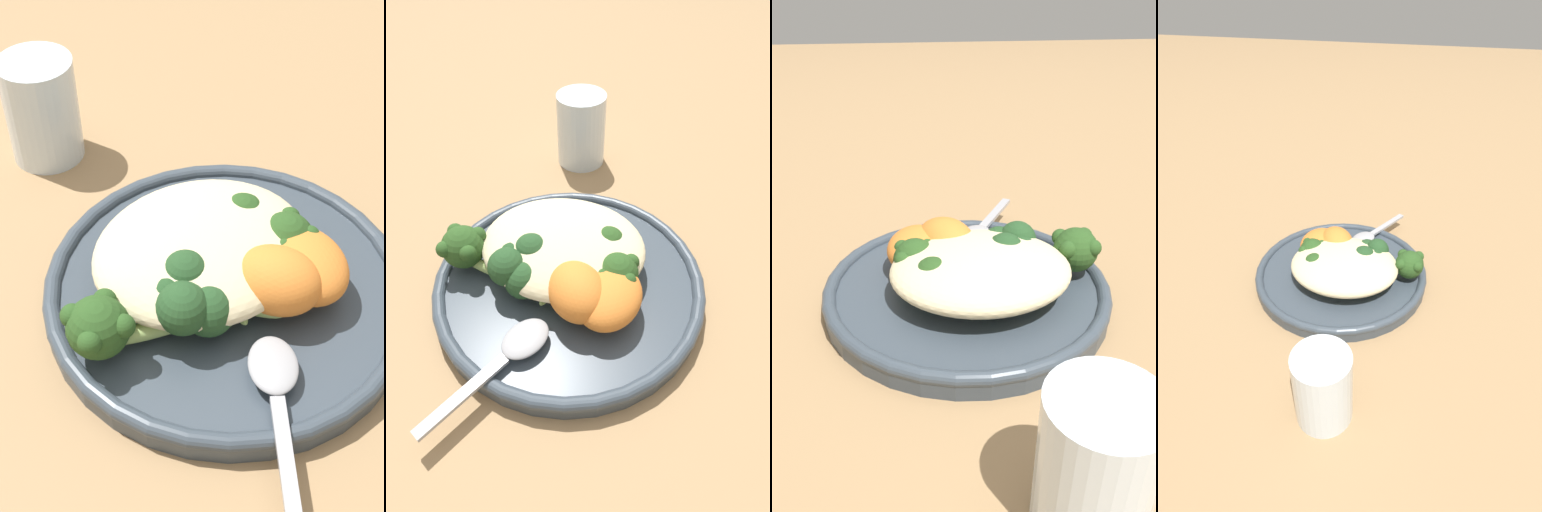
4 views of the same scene
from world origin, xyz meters
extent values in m
plane|color=#9E7A51|center=(0.00, 0.00, 0.00)|extent=(4.00, 4.00, 0.00)
cylinder|color=#38424C|center=(0.00, 0.02, 0.01)|extent=(0.25, 0.25, 0.02)
torus|color=#38424C|center=(0.00, 0.02, 0.02)|extent=(0.26, 0.26, 0.01)
ellipsoid|color=beige|center=(-0.01, 0.03, 0.04)|extent=(0.15, 0.13, 0.04)
ellipsoid|color=#9EBC66|center=(0.01, 0.00, 0.03)|extent=(0.08, 0.04, 0.02)
sphere|color=#284C1E|center=(0.04, 0.01, 0.04)|extent=(0.04, 0.04, 0.04)
sphere|color=#284C1E|center=(0.06, 0.02, 0.05)|extent=(0.01, 0.01, 0.01)
sphere|color=#284C1E|center=(0.03, 0.02, 0.05)|extent=(0.01, 0.01, 0.01)
sphere|color=#284C1E|center=(0.03, 0.00, 0.05)|extent=(0.01, 0.01, 0.01)
sphere|color=#284C1E|center=(0.06, 0.00, 0.05)|extent=(0.01, 0.01, 0.01)
ellipsoid|color=#9EBC66|center=(0.00, 0.01, 0.03)|extent=(0.07, 0.08, 0.02)
sphere|color=#284C1E|center=(0.03, 0.04, 0.04)|extent=(0.04, 0.04, 0.04)
sphere|color=#284C1E|center=(0.03, 0.06, 0.05)|extent=(0.01, 0.01, 0.01)
sphere|color=#284C1E|center=(0.03, 0.03, 0.05)|extent=(0.01, 0.01, 0.01)
ellipsoid|color=#9EBC66|center=(-0.01, 0.01, 0.03)|extent=(0.03, 0.07, 0.01)
sphere|color=#284C1E|center=(0.00, 0.04, 0.04)|extent=(0.03, 0.03, 0.03)
sphere|color=#284C1E|center=(0.00, 0.05, 0.04)|extent=(0.01, 0.01, 0.01)
sphere|color=#284C1E|center=(-0.01, 0.04, 0.04)|extent=(0.01, 0.01, 0.01)
sphere|color=#284C1E|center=(0.00, 0.03, 0.04)|extent=(0.01, 0.01, 0.01)
ellipsoid|color=#9EBC66|center=(-0.01, 0.03, 0.03)|extent=(0.02, 0.08, 0.01)
sphere|color=#284C1E|center=(-0.01, 0.07, 0.04)|extent=(0.03, 0.03, 0.03)
sphere|color=#284C1E|center=(-0.01, 0.08, 0.04)|extent=(0.01, 0.01, 0.01)
sphere|color=#284C1E|center=(-0.01, 0.05, 0.04)|extent=(0.01, 0.01, 0.01)
ellipsoid|color=#9EBC66|center=(-0.02, 0.01, 0.03)|extent=(0.07, 0.10, 0.02)
sphere|color=#284C1E|center=(-0.05, 0.06, 0.04)|extent=(0.03, 0.03, 0.03)
sphere|color=#284C1E|center=(-0.04, 0.06, 0.04)|extent=(0.01, 0.01, 0.01)
sphere|color=#284C1E|center=(-0.06, 0.06, 0.04)|extent=(0.01, 0.01, 0.01)
sphere|color=#284C1E|center=(-0.06, 0.05, 0.04)|extent=(0.01, 0.01, 0.01)
sphere|color=#284C1E|center=(-0.04, 0.05, 0.04)|extent=(0.01, 0.01, 0.01)
ellipsoid|color=#9EBC66|center=(-0.03, 0.00, 0.03)|extent=(0.08, 0.05, 0.01)
sphere|color=#284C1E|center=(-0.07, 0.02, 0.04)|extent=(0.03, 0.03, 0.03)
sphere|color=#284C1E|center=(-0.06, 0.03, 0.04)|extent=(0.01, 0.01, 0.01)
sphere|color=#284C1E|center=(-0.08, 0.02, 0.04)|extent=(0.01, 0.01, 0.01)
sphere|color=#284C1E|center=(-0.06, 0.01, 0.04)|extent=(0.01, 0.01, 0.01)
ellipsoid|color=#9EBC66|center=(-0.05, 0.00, 0.03)|extent=(0.10, 0.03, 0.01)
sphere|color=#284C1E|center=(-0.10, 0.01, 0.04)|extent=(0.04, 0.04, 0.04)
sphere|color=#284C1E|center=(-0.09, 0.02, 0.05)|extent=(0.02, 0.02, 0.02)
sphere|color=#284C1E|center=(-0.11, 0.02, 0.05)|extent=(0.02, 0.02, 0.02)
sphere|color=#284C1E|center=(-0.11, 0.00, 0.05)|extent=(0.02, 0.02, 0.02)
sphere|color=#284C1E|center=(-0.09, 0.00, 0.05)|extent=(0.02, 0.02, 0.02)
ellipsoid|color=orange|center=(0.02, -0.02, 0.04)|extent=(0.08, 0.08, 0.04)
ellipsoid|color=orange|center=(0.04, -0.01, 0.04)|extent=(0.07, 0.08, 0.04)
sphere|color=#234723|center=(-0.02, 0.00, 0.04)|extent=(0.03, 0.03, 0.03)
sphere|color=#234723|center=(-0.03, 0.02, 0.05)|extent=(0.03, 0.03, 0.03)
sphere|color=#234723|center=(-0.05, 0.01, 0.04)|extent=(0.03, 0.03, 0.03)
sphere|color=#234723|center=(-0.05, -0.01, 0.05)|extent=(0.03, 0.03, 0.03)
sphere|color=#234723|center=(-0.03, -0.01, 0.04)|extent=(0.03, 0.03, 0.03)
cube|color=#A3A3A8|center=(-0.05, -0.11, 0.02)|extent=(0.05, 0.08, 0.00)
ellipsoid|color=#A3A3A8|center=(-0.02, -0.06, 0.03)|extent=(0.05, 0.05, 0.01)
cylinder|color=silver|center=(-0.04, 0.24, 0.05)|extent=(0.06, 0.06, 0.09)
camera|label=1|loc=(-0.20, -0.24, 0.39)|focal=50.00mm
camera|label=2|loc=(0.06, -0.22, 0.31)|focal=28.00mm
camera|label=3|loc=(0.05, 0.39, 0.26)|focal=35.00mm
camera|label=4|loc=(-0.12, 0.47, 0.40)|focal=28.00mm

